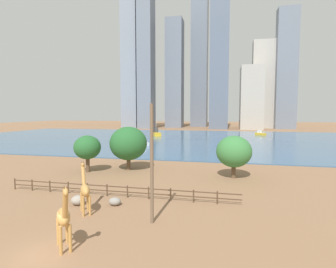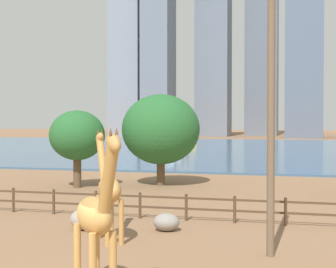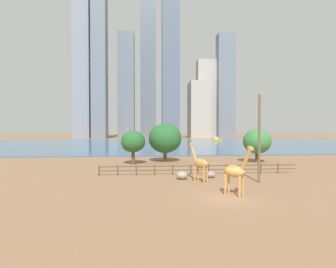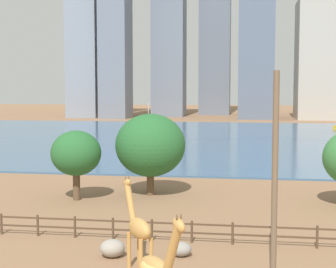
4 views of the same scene
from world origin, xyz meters
TOP-DOWN VIEW (x-y plane):
  - ground_plane at (0.00, 80.00)m, footprint 400.00×400.00m
  - harbor_water at (0.00, 77.00)m, footprint 180.00×86.00m
  - giraffe_tall at (1.08, 0.96)m, footprint 2.40×2.63m
  - giraffe_companion at (-0.95, 7.13)m, footprint 2.17×2.63m
  - utility_pole at (5.57, 6.30)m, footprint 0.28×0.28m
  - boulder_near_fence at (0.86, 9.50)m, footprint 1.18×1.04m
  - boulder_by_pole at (-2.74, 8.83)m, footprint 1.34×1.26m
  - enclosure_fence at (-0.47, 12.00)m, footprint 26.12×0.14m
  - tree_left_large at (-3.70, 25.12)m, footprint 5.91×5.91m
  - tree_center_broad at (12.54, 23.22)m, footprint 4.87×4.87m
  - tree_right_tall at (-9.25, 22.23)m, footprint 4.05×4.05m
  - boat_ferry at (25.16, 97.91)m, footprint 4.18×4.40m
  - boat_sailboat at (-10.87, 55.74)m, footprint 3.60×4.25m
  - boat_tug at (-15.46, 85.11)m, footprint 5.56×7.23m
  - skyline_tower_needle at (25.26, 142.33)m, footprint 12.31×15.44m
  - skyline_block_central at (44.71, 149.91)m, footprint 11.31×8.24m
  - skyline_tower_glass at (7.16, 141.51)m, footprint 10.53×10.78m
  - skyline_block_left at (-46.77, 142.05)m, footprint 9.80×10.07m
  - skyline_block_right at (-6.74, 167.43)m, footprint 10.65×13.46m
  - skyline_tower_short at (35.00, 155.74)m, footprint 16.73×9.08m
  - skyline_block_wide at (-21.08, 152.40)m, footprint 10.42×10.92m
  - skyline_tower_far at (-35.85, 139.06)m, footprint 8.48×11.04m

SIDE VIEW (x-z plane):
  - ground_plane at x=0.00m, z-range 0.00..0.00m
  - harbor_water at x=0.00m, z-range 0.00..0.20m
  - boulder_near_fence at x=0.86m, z-range 0.00..0.78m
  - boulder_by_pole at x=-2.74m, z-range 0.00..0.94m
  - enclosure_fence at x=-0.47m, z-range 0.12..1.42m
  - boat_sailboat at x=-10.87m, z-range -0.09..1.73m
  - boat_ferry at x=25.16m, z-range -0.12..1.85m
  - boat_tug at x=-15.46m, z-range -1.87..4.34m
  - giraffe_companion at x=-0.95m, z-range -0.15..4.39m
  - giraffe_tall at x=1.08m, z-range -0.15..4.55m
  - tree_center_broad at x=12.54m, z-range 0.75..6.68m
  - tree_right_tall at x=-9.25m, z-range 0.97..6.62m
  - tree_left_large at x=-3.70m, z-range 0.78..7.69m
  - utility_pole at x=5.57m, z-range 0.00..9.80m
  - skyline_tower_needle at x=25.26m, z-range 0.00..35.27m
  - skyline_tower_short at x=35.00m, z-range 0.00..52.46m
  - skyline_block_wide at x=-21.08m, z-range 0.00..67.93m
  - skyline_block_central at x=44.71m, z-range 0.00..68.41m
  - skyline_block_left at x=-46.77m, z-range 0.00..84.11m
  - skyline_tower_glass at x=7.16m, z-range 0.00..90.90m
  - skyline_tower_far at x=-35.85m, z-range 0.00..96.33m
  - skyline_block_right at x=-6.74m, z-range 0.00..100.26m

